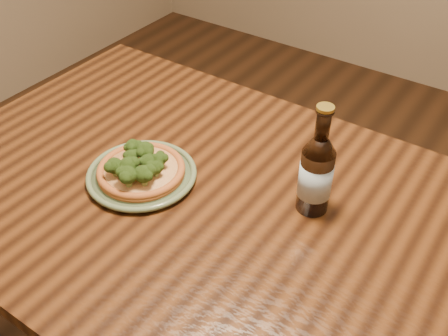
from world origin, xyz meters
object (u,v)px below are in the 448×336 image
Objects in this scene: table at (249,245)px; beer_bottle at (316,173)px; plate at (142,175)px; pizza at (140,168)px.

table is 0.23m from beer_bottle.
plate is 0.02m from pizza.
table is at bearing 7.60° from plate.
pizza is 0.79× the size of beer_bottle.
table is 6.27× the size of plate.
plate is 1.26× the size of pizza.
beer_bottle is (0.37, 0.14, 0.06)m from pizza.
pizza is (0.00, -0.00, 0.02)m from plate.
beer_bottle reaches higher than pizza.
plate is (-0.27, -0.04, 0.10)m from table.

